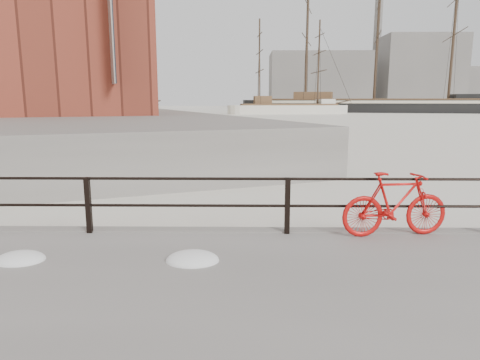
% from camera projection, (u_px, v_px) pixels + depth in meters
% --- Properties ---
extents(ground, '(400.00, 400.00, 0.00)m').
position_uv_depth(ground, '(479.00, 250.00, 7.73)').
color(ground, white).
rests_on(ground, ground).
extents(far_quay, '(78.44, 148.07, 1.80)m').
position_uv_depth(far_quay, '(52.00, 110.00, 78.85)').
color(far_quay, gray).
rests_on(far_quay, ground).
extents(bicycle, '(1.89, 0.53, 1.13)m').
position_uv_depth(bicycle, '(395.00, 204.00, 7.32)').
color(bicycle, red).
rests_on(bicycle, promenade).
extents(barque_black, '(70.16, 36.58, 37.39)m').
position_uv_depth(barque_black, '(373.00, 112.00, 95.63)').
color(barque_black, black).
rests_on(barque_black, ground).
extents(schooner_mid, '(26.70, 13.57, 18.76)m').
position_uv_depth(schooner_mid, '(288.00, 114.00, 84.51)').
color(schooner_mid, beige).
rests_on(schooner_mid, ground).
extents(schooner_left, '(23.65, 15.13, 16.84)m').
position_uv_depth(schooner_left, '(94.00, 116.00, 72.92)').
color(schooner_left, white).
rests_on(schooner_left, ground).
extents(apartment_mustard, '(26.02, 22.15, 22.20)m').
position_uv_depth(apartment_mustard, '(10.00, 3.00, 45.70)').
color(apartment_mustard, gold).
rests_on(apartment_mustard, far_quay).
extents(apartment_cream, '(24.16, 21.40, 21.20)m').
position_uv_depth(apartment_cream, '(30.00, 37.00, 66.86)').
color(apartment_cream, beige).
rests_on(apartment_cream, far_quay).
extents(apartment_grey, '(26.02, 22.15, 23.20)m').
position_uv_depth(apartment_grey, '(39.00, 47.00, 86.83)').
color(apartment_grey, gray).
rests_on(apartment_grey, far_quay).
extents(apartment_brick, '(27.87, 22.90, 21.20)m').
position_uv_depth(apartment_brick, '(46.00, 61.00, 108.09)').
color(apartment_brick, brown).
rests_on(apartment_brick, far_quay).
extents(industrial_west, '(32.00, 18.00, 18.00)m').
position_uv_depth(industrial_west, '(318.00, 81.00, 143.41)').
color(industrial_west, gray).
rests_on(industrial_west, ground).
extents(industrial_mid, '(26.00, 20.00, 24.00)m').
position_uv_depth(industrial_mid, '(417.00, 73.00, 147.32)').
color(industrial_mid, gray).
rests_on(industrial_mid, ground).
extents(industrial_east, '(20.00, 16.00, 14.00)m').
position_uv_depth(industrial_east, '(475.00, 88.00, 152.86)').
color(industrial_east, gray).
rests_on(industrial_east, ground).
extents(smokestack, '(2.80, 2.80, 44.00)m').
position_uv_depth(smokestack, '(377.00, 44.00, 150.57)').
color(smokestack, gray).
rests_on(smokestack, ground).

